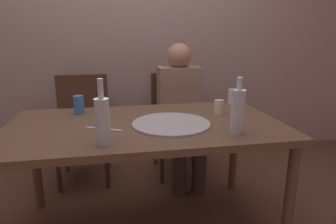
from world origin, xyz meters
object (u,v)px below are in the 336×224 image
at_px(soda_can, 79,105).
at_px(wine_bottle, 102,120).
at_px(dining_table, 146,134).
at_px(tumbler_near, 233,96).
at_px(beer_bottle, 238,111).
at_px(chair_left, 83,121).
at_px(chair_right, 177,116).
at_px(guest_in_sweater, 181,106).
at_px(pizza_tray, 171,124).
at_px(table_knife, 104,129).
at_px(tumbler_far, 219,107).

bearing_deg(soda_can, wine_bottle, -73.92).
distance_m(dining_table, tumbler_near, 0.81).
xyz_separation_m(tumbler_near, soda_can, (-1.12, -0.09, 0.01)).
height_order(beer_bottle, chair_left, beer_bottle).
height_order(chair_right, guest_in_sweater, guest_in_sweater).
bearing_deg(pizza_tray, beer_bottle, -35.36).
xyz_separation_m(table_knife, chair_right, (0.62, 0.93, -0.22)).
xyz_separation_m(dining_table, tumbler_near, (0.71, 0.37, 0.13)).
distance_m(tumbler_far, chair_right, 0.80).
bearing_deg(tumbler_far, soda_can, 168.24).
bearing_deg(guest_in_sweater, tumbler_far, 100.85).
bearing_deg(tumbler_near, chair_right, 124.59).
bearing_deg(dining_table, chair_left, 118.14).
bearing_deg(dining_table, pizza_tray, -24.17).
bearing_deg(table_knife, dining_table, -132.77).
relative_size(pizza_tray, tumbler_far, 4.72).
relative_size(beer_bottle, soda_can, 2.48).
distance_m(wine_bottle, chair_right, 1.36).
height_order(tumbler_far, guest_in_sweater, guest_in_sweater).
height_order(wine_bottle, chair_right, wine_bottle).
height_order(table_knife, guest_in_sweater, guest_in_sweater).
bearing_deg(tumbler_far, chair_left, 141.68).
bearing_deg(tumbler_far, wine_bottle, -150.74).
height_order(tumbler_far, table_knife, tumbler_far).
height_order(table_knife, chair_right, chair_right).
xyz_separation_m(pizza_tray, tumbler_far, (0.35, 0.16, 0.04)).
xyz_separation_m(tumbler_far, chair_left, (-0.95, 0.75, -0.26)).
bearing_deg(guest_in_sweater, tumbler_near, 135.38).
bearing_deg(beer_bottle, tumbler_far, 84.05).
relative_size(wine_bottle, guest_in_sweater, 0.27).
distance_m(tumbler_near, table_knife, 1.06).
bearing_deg(pizza_tray, wine_bottle, -146.77).
bearing_deg(soda_can, dining_table, -34.82).
bearing_deg(dining_table, tumbler_far, 10.93).
distance_m(pizza_tray, chair_left, 1.11).
bearing_deg(tumbler_far, dining_table, -169.07).
relative_size(tumbler_near, chair_left, 0.12).
relative_size(dining_table, chair_right, 1.80).
relative_size(beer_bottle, chair_right, 0.34).
bearing_deg(pizza_tray, tumbler_far, 24.59).
height_order(pizza_tray, chair_left, chair_left).
relative_size(pizza_tray, chair_left, 0.51).
height_order(dining_table, pizza_tray, pizza_tray).
distance_m(pizza_tray, guest_in_sweater, 0.80).
relative_size(soda_can, chair_left, 0.14).
xyz_separation_m(beer_bottle, table_knife, (-0.70, 0.20, -0.12)).
height_order(soda_can, guest_in_sweater, guest_in_sweater).
bearing_deg(pizza_tray, dining_table, 155.83).
height_order(wine_bottle, beer_bottle, wine_bottle).
height_order(soda_can, chair_left, chair_left).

